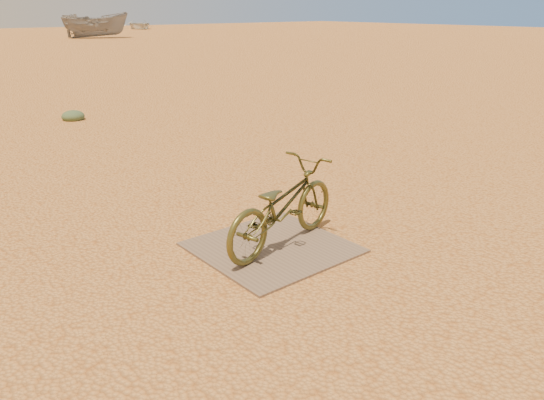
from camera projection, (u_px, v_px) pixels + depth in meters
ground at (251, 241)px, 5.25m from camera, size 120.00×120.00×0.00m
plywood_board at (272, 247)px, 5.07m from camera, size 1.34×1.31×0.02m
bicycle at (282, 206)px, 4.96m from camera, size 1.62×0.84×0.81m
boat_mid_right at (96, 25)px, 38.62m from camera, size 4.98×3.40×1.80m
boat_far_right at (139, 24)px, 54.54m from camera, size 4.12×4.98×0.89m
kale_b at (74, 120)px, 10.85m from camera, size 0.45×0.45×0.25m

